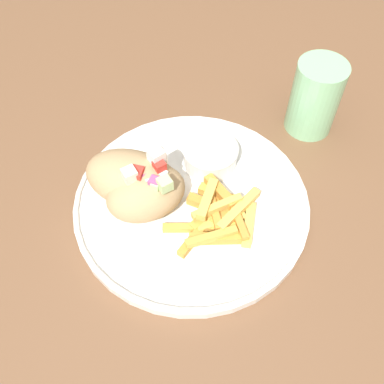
{
  "coord_description": "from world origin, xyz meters",
  "views": [
    {
      "loc": [
        0.03,
        -0.34,
        1.28
      ],
      "look_at": [
        0.0,
        -0.01,
        0.81
      ],
      "focal_mm": 42.0,
      "sensor_mm": 36.0,
      "label": 1
    }
  ],
  "objects": [
    {
      "name": "pita_sandwich_far",
      "position": [
        -0.07,
        0.0,
        0.83
      ],
      "size": [
        0.15,
        0.11,
        0.08
      ],
      "rotation": [
        0.0,
        0.0,
        -0.27
      ],
      "color": "tan",
      "rests_on": "plate"
    },
    {
      "name": "plate",
      "position": [
        0.0,
        -0.01,
        0.79
      ],
      "size": [
        0.31,
        0.31,
        0.02
      ],
      "color": "white",
      "rests_on": "table"
    },
    {
      "name": "ground_plane",
      "position": [
        0.0,
        0.0,
        0.0
      ],
      "size": [
        10.0,
        10.0,
        0.0
      ],
      "primitive_type": "plane",
      "color": "#38332D"
    },
    {
      "name": "fries_pile",
      "position": [
        0.04,
        -0.03,
        0.8
      ],
      "size": [
        0.12,
        0.12,
        0.03
      ],
      "color": "#E5B251",
      "rests_on": "plate"
    },
    {
      "name": "table",
      "position": [
        0.0,
        0.0,
        0.7
      ],
      "size": [
        1.23,
        1.23,
        0.78
      ],
      "color": "brown",
      "rests_on": "ground_plane"
    },
    {
      "name": "pita_sandwich_near",
      "position": [
        -0.06,
        -0.02,
        0.82
      ],
      "size": [
        0.13,
        0.12,
        0.07
      ],
      "rotation": [
        0.0,
        0.0,
        0.53
      ],
      "color": "tan",
      "rests_on": "plate"
    },
    {
      "name": "water_glass",
      "position": [
        0.16,
        0.16,
        0.83
      ],
      "size": [
        0.07,
        0.07,
        0.11
      ],
      "color": "#8CCC93",
      "rests_on": "table"
    },
    {
      "name": "sauce_ramekin",
      "position": [
        0.02,
        0.06,
        0.81
      ],
      "size": [
        0.08,
        0.08,
        0.03
      ],
      "color": "white",
      "rests_on": "plate"
    }
  ]
}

